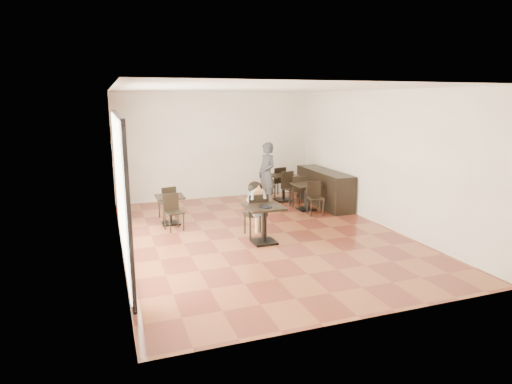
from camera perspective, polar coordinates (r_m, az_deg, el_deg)
name	(u,v)px	position (r m, az deg, el deg)	size (l,w,h in m)	color
floor	(261,235)	(9.65, 0.73, -5.73)	(6.00, 8.00, 0.01)	brown
ceiling	(262,89)	(9.18, 0.78, 13.63)	(6.00, 8.00, 0.01)	silver
wall_back	(216,146)	(13.07, -5.38, 6.16)	(6.00, 0.01, 3.20)	white
wall_front	(368,208)	(5.77, 14.69, -2.01)	(6.00, 0.01, 3.20)	white
wall_left	(117,172)	(8.72, -18.10, 2.54)	(0.01, 8.00, 3.20)	white
wall_right	(379,158)	(10.69, 16.06, 4.37)	(0.01, 8.00, 3.20)	white
storefront_window	(120,187)	(8.26, -17.68, 0.64)	(0.04, 4.50, 2.60)	white
child_table	(264,224)	(9.02, 1.07, -4.35)	(0.76, 0.76, 0.80)	black
child_chair	(255,214)	(9.49, -0.10, -2.99)	(0.43, 0.43, 0.97)	black
child	(255,209)	(9.46, -0.10, -2.26)	(0.43, 0.61, 1.22)	slate
plate	(266,207)	(8.82, 1.31, -1.98)	(0.27, 0.27, 0.02)	black
pizza_slice	(258,191)	(9.18, 0.29, 0.15)	(0.28, 0.22, 0.07)	#EACB7E
adult_patron	(267,174)	(12.20, 1.46, 2.44)	(0.65, 0.43, 1.79)	#3D3D43
cafe_table_mid	(306,197)	(11.80, 6.70, -0.65)	(0.68, 0.68, 0.72)	black
cafe_table_left	(170,210)	(10.59, -11.35, -2.36)	(0.66, 0.66, 0.70)	black
cafe_table_back	(283,188)	(12.81, 3.68, 0.59)	(0.74, 0.74, 0.78)	black
chair_mid_a	(298,190)	(12.27, 5.58, 0.23)	(0.39, 0.39, 0.87)	black
chair_mid_b	(316,199)	(11.30, 7.94, -0.87)	(0.39, 0.39, 0.87)	black
chair_left_a	(167,202)	(11.11, -11.78, -1.33)	(0.38, 0.38, 0.84)	black
chair_left_b	(174,213)	(10.05, -10.90, -2.73)	(0.38, 0.38, 0.84)	black
chair_back_a	(276,182)	(13.29, 2.75, 1.38)	(0.42, 0.42, 0.94)	black
chair_back_b	(291,189)	(12.30, 4.69, 0.46)	(0.42, 0.42, 0.94)	black
service_counter	(324,188)	(12.36, 9.07, 0.54)	(0.60, 2.40, 1.00)	black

